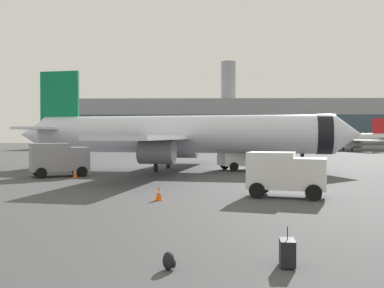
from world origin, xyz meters
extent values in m
cylinder|color=silver|center=(-2.35, 38.26, 3.70)|extent=(30.20, 9.10, 3.80)
cone|color=silver|center=(13.59, 35.36, 3.70)|extent=(3.01, 3.98, 3.61)
cone|color=silver|center=(-18.69, 41.22, 3.70)|extent=(3.76, 3.94, 3.42)
cylinder|color=black|center=(11.42, 35.76, 3.70)|extent=(2.07, 4.06, 3.88)
cube|color=silver|center=(-1.91, 46.31, 3.40)|extent=(7.58, 16.60, 0.36)
cube|color=silver|center=(-4.77, 30.57, 3.40)|extent=(7.58, 16.60, 0.36)
cylinder|color=gray|center=(-2.36, 43.85, 2.10)|extent=(3.54, 2.74, 2.20)
cylinder|color=gray|center=(-4.32, 33.03, 2.10)|extent=(3.54, 2.74, 2.20)
cube|color=#0C7247|center=(-15.64, 40.67, 7.30)|extent=(4.39, 1.14, 6.40)
cube|color=silver|center=(-15.56, 43.91, 4.30)|extent=(3.63, 6.37, 0.24)
cube|color=silver|center=(-16.70, 37.61, 4.30)|extent=(3.63, 6.37, 0.24)
cylinder|color=black|center=(9.45, 36.11, 0.90)|extent=(0.36, 0.36, 1.80)
cylinder|color=black|center=(-3.89, 40.98, 0.90)|extent=(0.44, 0.44, 1.80)
cylinder|color=black|center=(-4.75, 36.25, 0.90)|extent=(0.44, 0.44, 1.80)
cylinder|color=silver|center=(32.61, 95.21, 2.71)|extent=(21.93, 8.43, 2.78)
cone|color=silver|center=(21.17, 92.10, 2.71)|extent=(2.39, 3.01, 2.64)
cylinder|color=black|center=(22.72, 92.53, 2.71)|extent=(1.73, 3.01, 2.84)
cube|color=silver|center=(34.85, 89.75, 2.49)|extent=(6.46, 12.23, 0.26)
cube|color=silver|center=(31.79, 101.05, 2.49)|extent=(6.46, 12.23, 0.26)
cylinder|color=gray|center=(34.37, 91.51, 1.54)|extent=(2.68, 2.17, 1.61)
cylinder|color=gray|center=(32.27, 99.29, 1.54)|extent=(2.68, 2.17, 1.61)
cube|color=red|center=(42.15, 97.79, 5.34)|extent=(3.18, 1.10, 4.69)
cube|color=silver|center=(41.89, 100.15, 3.15)|extent=(2.99, 4.74, 0.18)
cylinder|color=black|center=(24.13, 92.91, 0.66)|extent=(0.26, 0.26, 1.32)
cylinder|color=black|center=(34.49, 93.89, 0.66)|extent=(0.32, 0.32, 1.32)
cylinder|color=black|center=(33.57, 97.29, 0.66)|extent=(0.32, 0.32, 1.32)
cube|color=gray|center=(-11.26, 32.27, 1.52)|extent=(2.52, 2.73, 2.04)
cube|color=#1E232D|center=(-10.63, 32.61, 2.00)|extent=(1.01, 1.78, 0.84)
cube|color=gray|center=(-13.38, 31.13, 1.70)|extent=(3.79, 3.41, 2.40)
cylinder|color=black|center=(-11.70, 33.34, 0.45)|extent=(0.90, 0.62, 0.90)
cylinder|color=black|center=(-10.61, 31.31, 0.45)|extent=(0.90, 0.62, 0.90)
cylinder|color=black|center=(-14.66, 31.75, 0.45)|extent=(0.90, 0.62, 0.90)
cylinder|color=black|center=(-13.58, 29.72, 0.45)|extent=(0.90, 0.62, 0.90)
cube|color=white|center=(6.59, 39.78, 1.64)|extent=(2.36, 2.81, 2.29)
cube|color=#1E232D|center=(7.27, 40.01, 2.18)|extent=(0.76, 2.07, 0.95)
cube|color=white|center=(3.75, 38.82, 1.85)|extent=(4.86, 3.65, 2.70)
cylinder|color=black|center=(6.14, 40.95, 0.45)|extent=(0.92, 0.50, 0.90)
cylinder|color=black|center=(6.93, 38.58, 0.45)|extent=(0.92, 0.50, 0.90)
cylinder|color=black|center=(2.15, 39.61, 0.45)|extent=(0.92, 0.50, 0.90)
cylinder|color=black|center=(2.95, 37.24, 0.45)|extent=(0.92, 0.50, 0.90)
cube|color=white|center=(5.86, 18.94, 1.39)|extent=(2.26, 2.42, 1.78)
cube|color=#1E232D|center=(6.58, 18.73, 1.81)|extent=(0.59, 1.75, 0.74)
cube|color=white|center=(3.75, 19.57, 1.55)|extent=(3.10, 2.68, 2.10)
cylinder|color=black|center=(6.37, 19.88, 0.45)|extent=(0.93, 0.47, 0.90)
cylinder|color=black|center=(5.77, 17.87, 0.45)|extent=(0.93, 0.47, 0.90)
cylinder|color=black|center=(3.42, 20.77, 0.45)|extent=(0.93, 0.47, 0.90)
cylinder|color=black|center=(2.82, 18.76, 0.45)|extent=(0.93, 0.47, 0.90)
cube|color=#F2590C|center=(11.22, 35.11, 0.02)|extent=(0.44, 0.44, 0.04)
cone|color=#F2590C|center=(11.22, 35.11, 0.35)|extent=(0.36, 0.36, 0.62)
cylinder|color=white|center=(11.22, 35.11, 0.38)|extent=(0.23, 0.23, 0.10)
cube|color=#F2590C|center=(-10.92, 30.31, 0.02)|extent=(0.44, 0.44, 0.04)
cone|color=#F2590C|center=(-10.92, 30.31, 0.43)|extent=(0.36, 0.36, 0.79)
cylinder|color=white|center=(-10.92, 30.31, 0.47)|extent=(0.23, 0.23, 0.10)
cube|color=#F2590C|center=(3.28, 21.12, 0.02)|extent=(0.44, 0.44, 0.04)
cone|color=#F2590C|center=(3.28, 21.12, 0.33)|extent=(0.36, 0.36, 0.58)
cylinder|color=white|center=(3.28, 21.12, 0.36)|extent=(0.23, 0.23, 0.10)
cube|color=#F2590C|center=(-2.67, 17.98, 0.02)|extent=(0.44, 0.44, 0.04)
cone|color=#F2590C|center=(-2.67, 17.98, 0.42)|extent=(0.36, 0.36, 0.77)
cylinder|color=white|center=(-2.67, 17.98, 0.46)|extent=(0.23, 0.23, 0.10)
cube|color=black|center=(1.99, 6.13, 0.39)|extent=(0.46, 0.68, 0.70)
cylinder|color=black|center=(1.99, 6.13, 0.92)|extent=(0.02, 0.02, 0.36)
cylinder|color=black|center=(2.01, 6.35, 0.04)|extent=(0.08, 0.04, 0.08)
cylinder|color=black|center=(1.96, 5.91, 0.04)|extent=(0.08, 0.04, 0.08)
ellipsoid|color=black|center=(-1.21, 5.81, 0.24)|extent=(0.32, 0.40, 0.48)
ellipsoid|color=black|center=(-1.07, 5.81, 0.17)|extent=(0.12, 0.28, 0.24)
cube|color=gray|center=(10.39, 125.37, 7.02)|extent=(95.48, 20.95, 14.04)
cube|color=#334756|center=(10.39, 114.85, 6.32)|extent=(90.70, 0.10, 6.32)
cylinder|color=gray|center=(8.04, 125.37, 20.04)|extent=(4.40, 4.40, 12.00)
camera|label=1|loc=(-0.36, -5.46, 3.55)|focal=40.14mm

